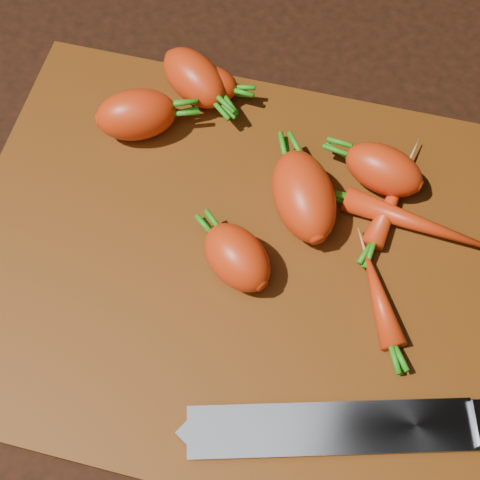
# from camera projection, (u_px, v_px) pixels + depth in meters

# --- Properties ---
(ground) EXTENTS (2.00, 2.00, 0.01)m
(ground) POSITION_uv_depth(u_px,v_px,m) (237.00, 266.00, 0.61)
(ground) COLOR black
(cutting_board) EXTENTS (0.50, 0.40, 0.01)m
(cutting_board) POSITION_uv_depth(u_px,v_px,m) (237.00, 261.00, 0.60)
(cutting_board) COLOR #602F0C
(cutting_board) RESTS_ON ground
(carrot_0) EXTENTS (0.09, 0.08, 0.05)m
(carrot_0) POSITION_uv_depth(u_px,v_px,m) (136.00, 115.00, 0.64)
(carrot_0) COLOR red
(carrot_0) RESTS_ON cutting_board
(carrot_1) EXTENTS (0.08, 0.08, 0.05)m
(carrot_1) POSITION_uv_depth(u_px,v_px,m) (237.00, 257.00, 0.57)
(carrot_1) COLOR red
(carrot_1) RESTS_ON cutting_board
(carrot_2) EXTENTS (0.09, 0.08, 0.05)m
(carrot_2) POSITION_uv_depth(u_px,v_px,m) (194.00, 78.00, 0.66)
(carrot_2) COLOR red
(carrot_2) RESTS_ON cutting_board
(carrot_3) EXTENTS (0.09, 0.11, 0.05)m
(carrot_3) POSITION_uv_depth(u_px,v_px,m) (304.00, 196.00, 0.60)
(carrot_3) COLOR red
(carrot_3) RESTS_ON cutting_board
(carrot_4) EXTENTS (0.06, 0.04, 0.04)m
(carrot_4) POSITION_uv_depth(u_px,v_px,m) (210.00, 84.00, 0.66)
(carrot_4) COLOR red
(carrot_4) RESTS_ON cutting_board
(carrot_5) EXTENTS (0.08, 0.06, 0.04)m
(carrot_5) POSITION_uv_depth(u_px,v_px,m) (384.00, 169.00, 0.61)
(carrot_5) COLOR red
(carrot_5) RESTS_ON cutting_board
(carrot_6) EXTENTS (0.04, 0.10, 0.02)m
(carrot_6) POSITION_uv_depth(u_px,v_px,m) (392.00, 200.00, 0.61)
(carrot_6) COLOR red
(carrot_6) RESTS_ON cutting_board
(carrot_7) EXTENTS (0.14, 0.04, 0.02)m
(carrot_7) POSITION_uv_depth(u_px,v_px,m) (417.00, 223.00, 0.60)
(carrot_7) COLOR red
(carrot_7) RESTS_ON cutting_board
(carrot_8) EXTENTS (0.06, 0.09, 0.02)m
(carrot_8) POSITION_uv_depth(u_px,v_px,m) (379.00, 298.00, 0.57)
(carrot_8) COLOR red
(carrot_8) RESTS_ON cutting_board
(knife) EXTENTS (0.36, 0.13, 0.02)m
(knife) POSITION_uv_depth(u_px,v_px,m) (359.00, 427.00, 0.53)
(knife) COLOR gray
(knife) RESTS_ON cutting_board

